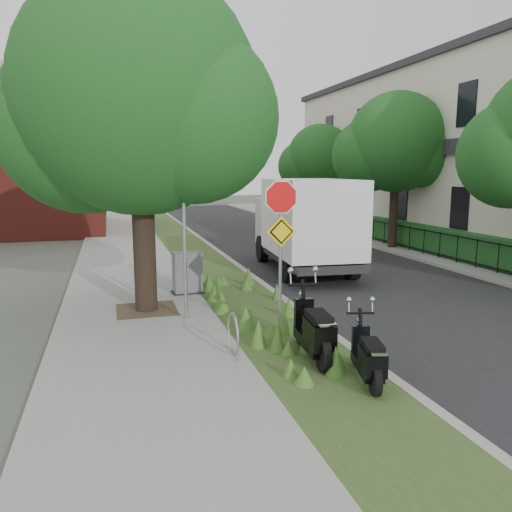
% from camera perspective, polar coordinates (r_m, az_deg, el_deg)
% --- Properties ---
extents(ground, '(120.00, 120.00, 0.00)m').
position_cam_1_polar(ground, '(10.69, 11.00, -8.97)').
color(ground, '#4C5147').
rests_on(ground, ground).
extents(sidewalk_near, '(3.50, 60.00, 0.12)m').
position_cam_1_polar(sidewalk_near, '(19.27, -14.63, -0.57)').
color(sidewalk_near, gray).
rests_on(sidewalk_near, ground).
extents(verge, '(2.00, 60.00, 0.12)m').
position_cam_1_polar(verge, '(19.53, -6.55, -0.18)').
color(verge, '#2C491F').
rests_on(verge, ground).
extents(kerb_near, '(0.20, 60.00, 0.13)m').
position_cam_1_polar(kerb_near, '(19.72, -3.69, -0.03)').
color(kerb_near, '#9E9991').
rests_on(kerb_near, ground).
extents(road, '(7.00, 60.00, 0.01)m').
position_cam_1_polar(road, '(20.76, 5.78, 0.27)').
color(road, black).
rests_on(road, ground).
extents(kerb_far, '(0.20, 60.00, 0.13)m').
position_cam_1_polar(kerb_far, '(22.29, 14.15, 0.83)').
color(kerb_far, '#9E9991').
rests_on(kerb_far, ground).
extents(footpath_far, '(3.20, 60.00, 0.12)m').
position_cam_1_polar(footpath_far, '(23.20, 17.78, 0.98)').
color(footpath_far, gray).
rests_on(footpath_far, ground).
extents(street_tree_main, '(6.21, 5.54, 7.66)m').
position_cam_1_polar(street_tree_main, '(11.94, -13.64, 16.23)').
color(street_tree_main, black).
rests_on(street_tree_main, ground).
extents(bare_post, '(0.08, 0.08, 4.00)m').
position_cam_1_polar(bare_post, '(10.96, -8.20, 2.94)').
color(bare_post, '#A5A8AD').
rests_on(bare_post, ground).
extents(bike_hoop, '(0.06, 0.78, 0.77)m').
position_cam_1_polar(bike_hoop, '(9.09, -2.60, -8.88)').
color(bike_hoop, '#A5A8AD').
rests_on(bike_hoop, ground).
extents(sign_assembly, '(0.94, 0.08, 3.22)m').
position_cam_1_polar(sign_assembly, '(10.18, 2.87, 3.68)').
color(sign_assembly, '#A5A8AD').
rests_on(sign_assembly, ground).
extents(fence_far, '(0.04, 24.00, 1.00)m').
position_cam_1_polar(fence_far, '(22.57, 15.75, 2.41)').
color(fence_far, black).
rests_on(fence_far, ground).
extents(hedge_far, '(1.00, 24.00, 1.10)m').
position_cam_1_polar(hedge_far, '(22.95, 17.24, 2.46)').
color(hedge_far, '#163F18').
rests_on(hedge_far, footpath_far).
extents(terrace_houses, '(7.40, 26.40, 8.20)m').
position_cam_1_polar(terrace_houses, '(24.97, 24.66, 10.59)').
color(terrace_houses, beige).
rests_on(terrace_houses, ground).
extents(brick_building, '(9.40, 10.40, 8.30)m').
position_cam_1_polar(brick_building, '(31.35, -25.48, 10.28)').
color(brick_building, maroon).
rests_on(brick_building, ground).
extents(far_tree_b, '(4.83, 4.31, 6.56)m').
position_cam_1_polar(far_tree_b, '(22.33, 15.55, 11.86)').
color(far_tree_b, black).
rests_on(far_tree_b, ground).
extents(far_tree_c, '(4.37, 3.89, 5.93)m').
position_cam_1_polar(far_tree_c, '(29.44, 7.19, 10.72)').
color(far_tree_c, black).
rests_on(far_tree_c, ground).
extents(scooter_near, '(0.51, 1.92, 0.91)m').
position_cam_1_polar(scooter_near, '(8.80, 6.79, -9.12)').
color(scooter_near, black).
rests_on(scooter_near, ground).
extents(scooter_far, '(0.58, 1.53, 0.74)m').
position_cam_1_polar(scooter_far, '(8.05, 12.81, -11.77)').
color(scooter_far, black).
rests_on(scooter_far, ground).
extents(box_truck, '(2.80, 6.07, 2.67)m').
position_cam_1_polar(box_truck, '(16.90, 5.69, 4.04)').
color(box_truck, '#262628').
rests_on(box_truck, ground).
extents(utility_cabinet, '(0.88, 0.62, 1.12)m').
position_cam_1_polar(utility_cabinet, '(13.63, -7.85, -1.95)').
color(utility_cabinet, '#262628').
rests_on(utility_cabinet, ground).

